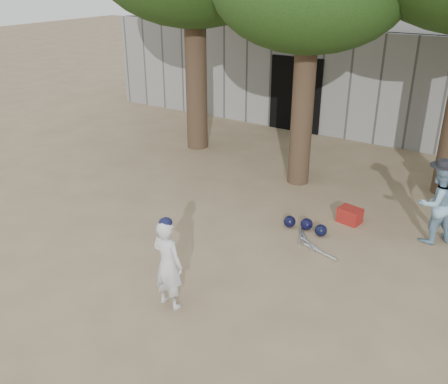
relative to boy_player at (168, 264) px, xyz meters
The scene contains 7 objects.
ground 1.59m from the boy_player, 132.15° to the left, with size 70.00×70.00×0.00m, color #937C5E.
boy_player is the anchor object (origin of this frame).
spectator_blue 4.93m from the boy_player, 55.10° to the left, with size 0.72×0.56×1.48m, color #7FAAC5.
red_bag 4.20m from the boy_player, 71.20° to the left, with size 0.42×0.32×0.30m, color #A62916.
back_building 11.46m from the boy_player, 94.83° to the left, with size 16.00×5.24×3.00m.
helmet_row 3.30m from the boy_player, 76.48° to the left, with size 0.87×0.32×0.23m.
bat_pile 2.99m from the boy_player, 68.97° to the left, with size 1.05×0.84×0.06m.
Camera 1 is at (4.86, -5.72, 4.53)m, focal length 40.00 mm.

